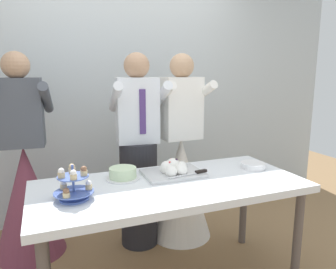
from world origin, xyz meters
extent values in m
cube|color=silver|center=(0.00, 1.41, 1.45)|extent=(5.20, 0.10, 2.90)
cube|color=silver|center=(0.00, 0.00, 0.75)|extent=(1.80, 0.80, 0.05)
cylinder|color=#564C47|center=(0.82, -0.32, 0.36)|extent=(0.06, 0.06, 0.72)
cylinder|color=#564C47|center=(-0.82, 0.32, 0.36)|extent=(0.06, 0.06, 0.72)
cylinder|color=#564C47|center=(0.82, 0.32, 0.36)|extent=(0.06, 0.06, 0.72)
cylinder|color=#4C66B2|center=(-0.63, -0.05, 0.78)|extent=(0.17, 0.17, 0.01)
cylinder|color=#4C66B2|center=(-0.63, -0.05, 0.88)|extent=(0.01, 0.01, 0.21)
cylinder|color=#4C66B2|center=(-0.63, -0.05, 0.82)|extent=(0.23, 0.23, 0.01)
cylinder|color=#D1B784|center=(-0.54, -0.04, 0.84)|extent=(0.04, 0.04, 0.03)
sphere|color=white|center=(-0.54, -0.04, 0.86)|extent=(0.04, 0.04, 0.04)
cylinder|color=#D1B784|center=(-0.68, 0.02, 0.84)|extent=(0.04, 0.04, 0.03)
sphere|color=white|center=(-0.68, 0.02, 0.86)|extent=(0.04, 0.04, 0.04)
cylinder|color=#D1B784|center=(-0.68, -0.13, 0.84)|extent=(0.04, 0.04, 0.03)
sphere|color=brown|center=(-0.68, -0.13, 0.86)|extent=(0.04, 0.04, 0.04)
cylinder|color=#4C66B2|center=(-0.63, -0.05, 0.92)|extent=(0.18, 0.18, 0.01)
cylinder|color=#D1B784|center=(-0.57, -0.06, 0.93)|extent=(0.04, 0.04, 0.03)
sphere|color=brown|center=(-0.57, -0.06, 0.96)|extent=(0.04, 0.04, 0.04)
cylinder|color=#D1B784|center=(-0.63, 0.01, 0.93)|extent=(0.04, 0.04, 0.03)
sphere|color=#D6B27A|center=(-0.63, 0.01, 0.96)|extent=(0.04, 0.04, 0.04)
cylinder|color=#D1B784|center=(-0.69, -0.06, 0.93)|extent=(0.04, 0.04, 0.03)
sphere|color=white|center=(-0.69, -0.06, 0.96)|extent=(0.04, 0.04, 0.04)
cylinder|color=#D1B784|center=(-0.63, -0.11, 0.93)|extent=(0.04, 0.04, 0.03)
sphere|color=white|center=(-0.63, -0.11, 0.96)|extent=(0.04, 0.04, 0.04)
cube|color=silver|center=(0.08, 0.15, 0.79)|extent=(0.42, 0.31, 0.02)
sphere|color=white|center=(0.14, 0.15, 0.83)|extent=(0.08, 0.08, 0.08)
sphere|color=white|center=(0.10, 0.19, 0.83)|extent=(0.09, 0.09, 0.09)
sphere|color=white|center=(0.05, 0.19, 0.82)|extent=(0.07, 0.07, 0.07)
sphere|color=white|center=(0.03, 0.15, 0.83)|extent=(0.10, 0.10, 0.10)
sphere|color=white|center=(0.03, 0.08, 0.83)|extent=(0.08, 0.08, 0.08)
sphere|color=white|center=(0.11, 0.08, 0.83)|extent=(0.09, 0.09, 0.09)
sphere|color=white|center=(0.08, 0.15, 0.84)|extent=(0.11, 0.11, 0.11)
sphere|color=#B21923|center=(0.10, 0.14, 0.89)|extent=(0.02, 0.02, 0.02)
sphere|color=#B21923|center=(0.07, 0.15, 0.89)|extent=(0.02, 0.02, 0.02)
sphere|color=#DB474C|center=(0.04, 0.13, 0.88)|extent=(0.02, 0.02, 0.02)
sphere|color=#DB474C|center=(0.08, 0.19, 0.88)|extent=(0.02, 0.02, 0.02)
sphere|color=#2D1938|center=(0.10, 0.13, 0.89)|extent=(0.02, 0.02, 0.02)
sphere|color=#B21923|center=(0.10, 0.17, 0.88)|extent=(0.02, 0.02, 0.02)
cube|color=silver|center=(0.11, 0.03, 0.80)|extent=(0.23, 0.06, 0.00)
cube|color=black|center=(0.25, 0.06, 0.81)|extent=(0.09, 0.04, 0.02)
cylinder|color=white|center=(0.71, 0.07, 0.78)|extent=(0.18, 0.18, 0.01)
cylinder|color=white|center=(0.71, 0.07, 0.79)|extent=(0.18, 0.18, 0.01)
cylinder|color=white|center=(0.71, 0.07, 0.80)|extent=(0.18, 0.18, 0.01)
cylinder|color=white|center=(0.71, 0.08, 0.81)|extent=(0.18, 0.18, 0.01)
cylinder|color=white|center=(-0.28, 0.20, 0.78)|extent=(0.24, 0.24, 0.01)
cylinder|color=beige|center=(-0.28, 0.20, 0.82)|extent=(0.19, 0.19, 0.07)
cylinder|color=#232328|center=(-0.03, 0.66, 0.46)|extent=(0.32, 0.32, 0.92)
cube|color=white|center=(-0.03, 0.66, 1.19)|extent=(0.36, 0.24, 0.54)
sphere|color=tan|center=(-0.03, 0.66, 1.55)|extent=(0.21, 0.21, 0.21)
cylinder|color=white|center=(-0.21, 0.68, 1.30)|extent=(0.13, 0.49, 0.28)
cylinder|color=white|center=(0.17, 0.64, 1.30)|extent=(0.13, 0.49, 0.28)
cube|color=#4C3372|center=(-0.02, 0.55, 1.19)|extent=(0.05, 0.02, 0.36)
cone|color=white|center=(0.36, 0.66, 0.46)|extent=(0.56, 0.56, 0.92)
cube|color=white|center=(0.36, 0.66, 1.19)|extent=(0.35, 0.22, 0.54)
sphere|color=tan|center=(0.36, 0.66, 1.55)|extent=(0.21, 0.21, 0.21)
cylinder|color=white|center=(0.17, 0.65, 1.30)|extent=(0.10, 0.49, 0.28)
cylinder|color=white|center=(0.55, 0.67, 1.30)|extent=(0.10, 0.49, 0.28)
cone|color=brown|center=(-0.93, 0.85, 0.46)|extent=(0.56, 0.56, 0.92)
cube|color=#4C515B|center=(-0.93, 0.85, 1.19)|extent=(0.36, 0.23, 0.54)
sphere|color=tan|center=(-0.93, 0.85, 1.55)|extent=(0.21, 0.21, 0.21)
cylinder|color=#4C515B|center=(-0.73, 0.83, 1.30)|extent=(0.12, 0.49, 0.28)
camera|label=1|loc=(-0.77, -1.88, 1.51)|focal=34.10mm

